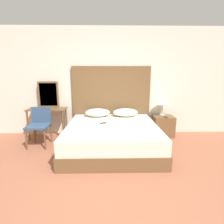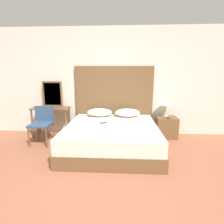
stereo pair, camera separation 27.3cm
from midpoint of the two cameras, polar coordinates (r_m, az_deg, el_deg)
name	(u,v)px [view 1 (the left image)]	position (r m, az deg, el deg)	size (l,w,h in m)	color
ground_plane	(111,196)	(2.54, -3.91, -25.72)	(16.00, 16.00, 0.00)	#9E5B42
wall_back	(109,82)	(4.56, -2.67, 9.66)	(10.00, 0.06, 2.70)	silver
bed	(112,137)	(3.73, -2.09, -8.11)	(1.89, 1.92, 0.53)	brown
headboard	(111,101)	(4.53, -1.97, 3.63)	(1.98, 0.05, 1.75)	brown
pillow_left	(97,113)	(4.33, -6.56, -0.21)	(0.62, 0.39, 0.20)	silver
pillow_right	(125,112)	(4.32, 2.60, -0.16)	(0.62, 0.39, 0.20)	silver
phone_on_bed	(103,123)	(3.76, -5.02, -3.64)	(0.16, 0.14, 0.01)	#232328
nightstand	(163,126)	(4.61, 14.71, -4.49)	(0.50, 0.41, 0.52)	brown
table_lamp	(163,102)	(4.55, 14.64, 3.20)	(0.31, 0.31, 0.43)	tan
phone_on_nightstand	(165,117)	(4.45, 15.40, -1.60)	(0.09, 0.16, 0.01)	black
vanity_desk	(47,114)	(4.63, -21.98, -0.70)	(0.92, 0.43, 0.73)	brown
vanity_mirror	(48,94)	(4.73, -21.66, 5.34)	(0.50, 0.03, 0.65)	brown
chair	(40,123)	(4.23, -24.31, -3.36)	(0.45, 0.47, 0.84)	#334C6B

